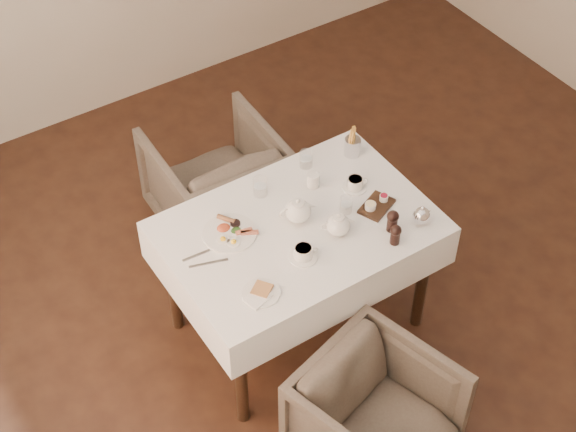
{
  "coord_description": "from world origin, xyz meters",
  "views": [
    {
      "loc": [
        -2.15,
        -2.21,
        3.78
      ],
      "look_at": [
        -0.56,
        0.24,
        0.82
      ],
      "focal_mm": 55.0,
      "sensor_mm": 36.0,
      "label": 1
    }
  ],
  "objects_px": {
    "armchair_far": "(216,181)",
    "armchair_near": "(376,417)",
    "breakfast_plate": "(230,232)",
    "teapot_centre": "(298,210)",
    "table": "(298,242)"
  },
  "relations": [
    {
      "from": "table",
      "to": "armchair_near",
      "type": "xyz_separation_m",
      "value": [
        -0.12,
        -0.83,
        -0.35
      ]
    },
    {
      "from": "armchair_near",
      "to": "armchair_far",
      "type": "xyz_separation_m",
      "value": [
        0.16,
        1.73,
        0.03
      ]
    },
    {
      "from": "armchair_far",
      "to": "armchair_near",
      "type": "bearing_deg",
      "value": 86.78
    },
    {
      "from": "table",
      "to": "armchair_far",
      "type": "distance_m",
      "value": 0.96
    },
    {
      "from": "armchair_far",
      "to": "teapot_centre",
      "type": "relative_size",
      "value": 4.03
    },
    {
      "from": "armchair_near",
      "to": "teapot_centre",
      "type": "relative_size",
      "value": 3.67
    },
    {
      "from": "armchair_far",
      "to": "breakfast_plate",
      "type": "relative_size",
      "value": 2.72
    },
    {
      "from": "breakfast_plate",
      "to": "teapot_centre",
      "type": "distance_m",
      "value": 0.34
    },
    {
      "from": "table",
      "to": "armchair_near",
      "type": "height_order",
      "value": "table"
    },
    {
      "from": "armchair_far",
      "to": "teapot_centre",
      "type": "bearing_deg",
      "value": 90.78
    },
    {
      "from": "teapot_centre",
      "to": "table",
      "type": "bearing_deg",
      "value": -105.33
    },
    {
      "from": "armchair_near",
      "to": "armchair_far",
      "type": "bearing_deg",
      "value": 69.37
    },
    {
      "from": "armchair_far",
      "to": "breakfast_plate",
      "type": "distance_m",
      "value": 0.95
    },
    {
      "from": "breakfast_plate",
      "to": "teapot_centre",
      "type": "height_order",
      "value": "teapot_centre"
    },
    {
      "from": "table",
      "to": "teapot_centre",
      "type": "relative_size",
      "value": 7.34
    }
  ]
}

